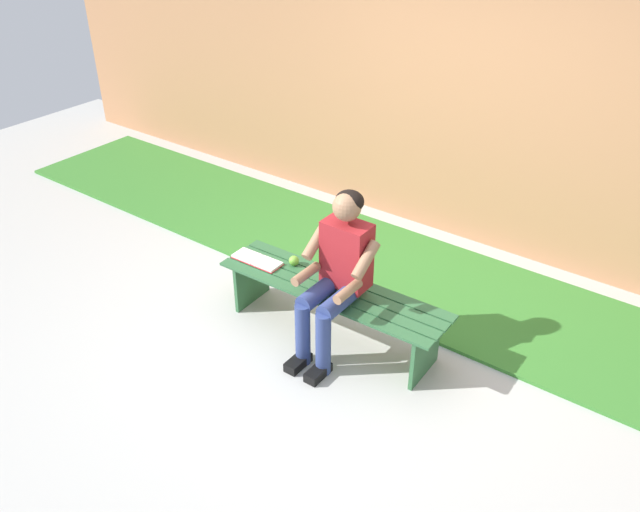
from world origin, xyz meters
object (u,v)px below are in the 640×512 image
bench_near (332,299)px  book_open (257,260)px  person_seated (337,271)px  apple (294,261)px

bench_near → book_open: size_ratio=4.38×
bench_near → person_seated: (-0.11, 0.10, 0.34)m
person_seated → book_open: 0.83m
bench_near → apple: size_ratio=22.89×
apple → book_open: apple is taller
bench_near → book_open: (0.69, 0.05, 0.11)m
book_open → bench_near: bearing=-177.3°
bench_near → apple: bearing=-10.3°
book_open → person_seated: bearing=175.0°
apple → bench_near: bearing=169.7°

